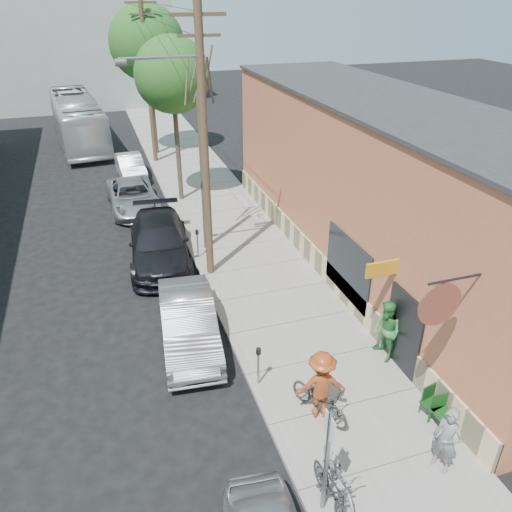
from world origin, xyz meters
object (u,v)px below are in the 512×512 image
object	(u,v)px
tree_leafy_far	(147,43)
car_4	(131,166)
patron_grey	(446,440)
car_3	(133,196)
sign_post	(327,453)
bus	(78,120)
patio_chair_a	(443,413)
patio_chair_b	(432,404)
parked_bike_b	(339,474)
patron_green	(386,331)
utility_pole_near	(203,141)
cyclist	(321,385)
parking_meter_far	(197,239)
parking_meter_near	(258,360)
parked_bike_a	(331,490)
car_1	(189,323)
tree_leafy_mid	(172,75)
car_2	(159,243)
tree_bare	(203,176)

from	to	relation	value
tree_leafy_far	car_4	xyz separation A→B (m)	(-2.15, -4.19, -6.40)
patron_grey	car_3	bearing A→B (deg)	174.74
sign_post	bus	xyz separation A→B (m)	(-4.44, 32.20, -0.14)
patio_chair_a	patio_chair_b	xyz separation A→B (m)	(-0.06, 0.36, 0.00)
parked_bike_b	car_4	distance (m)	23.30
tree_leafy_far	patron_green	size ratio (longest dim) A/B	4.73
utility_pole_near	patron_green	world-z (taller)	utility_pole_near
sign_post	patron_green	xyz separation A→B (m)	(3.85, 3.98, -0.70)
cyclist	parking_meter_far	bearing A→B (deg)	-70.14
parking_meter_near	parked_bike_b	world-z (taller)	parking_meter_near
parked_bike_a	car_1	distance (m)	6.90
parking_meter_near	bus	xyz separation A→B (m)	(-4.34, 28.11, 0.71)
car_3	car_4	xyz separation A→B (m)	(0.38, 5.07, -0.04)
patio_chair_b	car_1	distance (m)	7.43
utility_pole_near	parking_meter_near	bearing A→B (deg)	-91.22
patron_green	car_4	size ratio (longest dim) A/B	0.48
patron_grey	car_1	bearing A→B (deg)	-165.94
parking_meter_near	patio_chair_a	distance (m)	4.93
tree_leafy_far	car_4	size ratio (longest dim) A/B	2.28
car_1	parked_bike_a	bearing A→B (deg)	-70.02
parking_meter_near	car_4	xyz separation A→B (m)	(-1.60, 19.43, -0.31)
tree_leafy_mid	patio_chair_b	world-z (taller)	tree_leafy_mid
parking_meter_near	parked_bike_a	size ratio (longest dim) A/B	0.72
patron_green	parked_bike_a	world-z (taller)	patron_green
parked_bike_b	car_2	distance (m)	12.36
patio_chair_a	cyclist	distance (m)	3.15
cyclist	parked_bike_a	distance (m)	2.71
sign_post	car_4	size ratio (longest dim) A/B	0.69
tree_leafy_mid	car_1	size ratio (longest dim) A/B	1.69
parking_meter_far	bus	distance (m)	20.63
tree_leafy_far	patio_chair_a	world-z (taller)	tree_leafy_far
parking_meter_far	parked_bike_a	bearing A→B (deg)	-88.74
patio_chair_a	car_3	world-z (taller)	car_3
sign_post	car_4	xyz separation A→B (m)	(-1.70, 23.51, -1.16)
patron_grey	patron_green	xyz separation A→B (m)	(0.79, 3.90, 0.09)
utility_pole_near	patron_grey	distance (m)	11.86
sign_post	cyclist	world-z (taller)	sign_post
tree_leafy_mid	parked_bike_b	world-z (taller)	tree_leafy_mid
sign_post	parked_bike_a	xyz separation A→B (m)	(0.17, -0.01, -1.16)
parked_bike_a	bus	distance (m)	32.55
parking_meter_near	parked_bike_b	xyz separation A→B (m)	(0.62, -3.77, -0.36)
tree_leafy_mid	bus	world-z (taller)	tree_leafy_mid
patron_grey	car_2	world-z (taller)	patron_grey
car_4	car_3	bearing A→B (deg)	-97.47
parking_meter_far	bus	xyz separation A→B (m)	(-4.34, 20.16, 0.71)
tree_bare	patio_chair_b	bearing A→B (deg)	-73.57
patio_chair_b	bus	size ratio (longest dim) A/B	0.07
tree_bare	car_3	bearing A→B (deg)	114.28
patio_chair_b	patron_grey	xyz separation A→B (m)	(-0.72, -1.43, 0.45)
parking_meter_far	tree_bare	distance (m)	2.56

